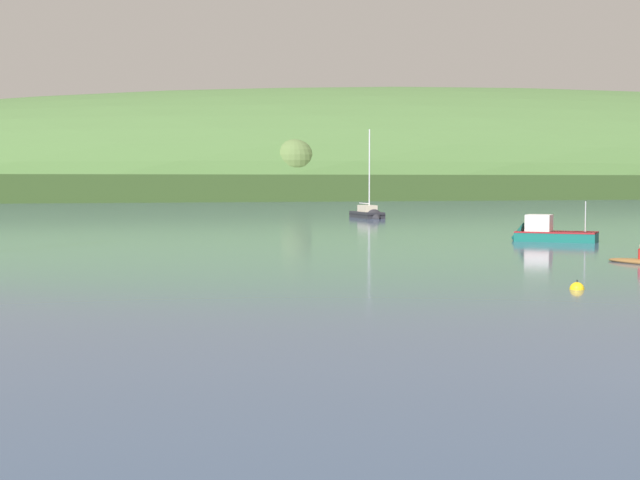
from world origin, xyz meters
name	(u,v)px	position (x,y,z in m)	size (l,w,h in m)	color
far_shoreline_hill	(532,194)	(108.32, 203.99, 0.22)	(604.04, 121.78, 54.38)	#314A21
sailboat_far_left	(369,216)	(17.10, 74.02, 0.20)	(1.92, 6.15, 9.59)	#232328
fishing_boat_moored	(546,236)	(15.73, 37.67, 0.35)	(5.29, 4.85, 3.26)	#0F564C
mooring_buoy_midchannel	(577,289)	(3.50, 14.60, 0.00)	(0.51, 0.51, 0.59)	yellow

